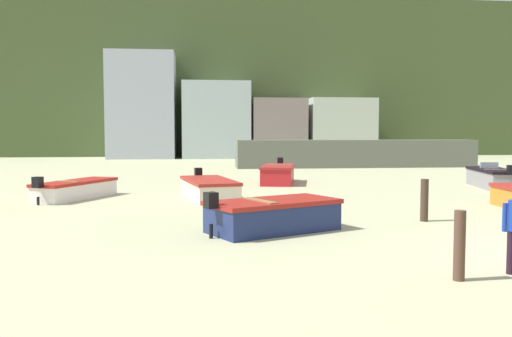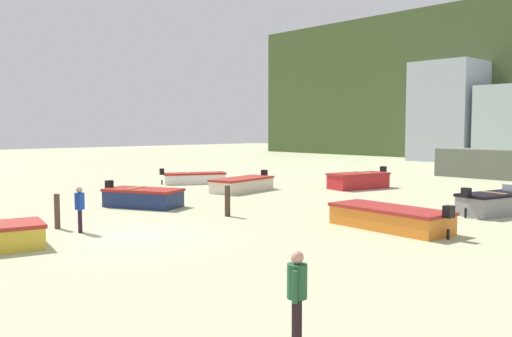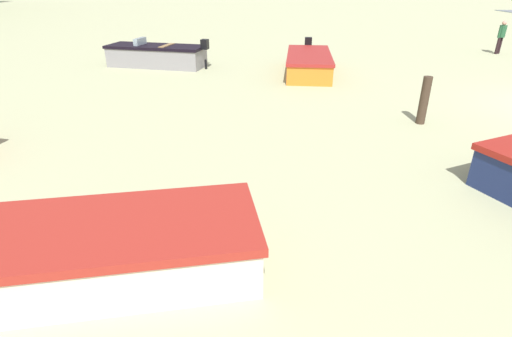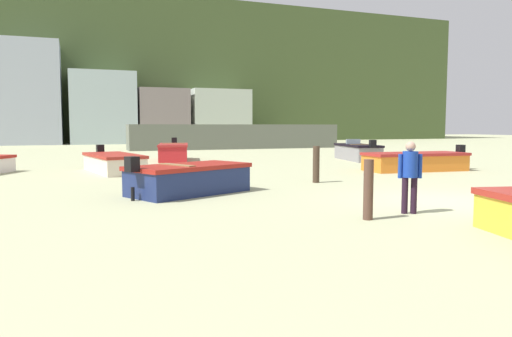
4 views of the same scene
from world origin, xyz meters
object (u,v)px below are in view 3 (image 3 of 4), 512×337
boat_cream_0 (96,251)px  boat_orange_5 (309,63)px  boat_grey_6 (157,56)px  beach_walker_foreground (502,35)px  mooring_post_near_water (424,101)px

boat_cream_0 → boat_orange_5: bearing=151.5°
boat_cream_0 → boat_grey_6: boat_grey_6 is taller
boat_cream_0 → beach_walker_foreground: size_ratio=2.81×
boat_orange_5 → boat_grey_6: 6.66m
boat_cream_0 → boat_orange_5: size_ratio=0.95×
boat_orange_5 → beach_walker_foreground: 11.36m
mooring_post_near_water → boat_grey_6: bearing=50.5°
boat_grey_6 → mooring_post_near_water: mooring_post_near_water is taller
boat_cream_0 → mooring_post_near_water: (6.29, -6.39, 0.24)m
boat_grey_6 → mooring_post_near_water: (-7.42, -9.01, 0.16)m
boat_grey_6 → mooring_post_near_water: size_ratio=3.65×
boat_orange_5 → mooring_post_near_water: mooring_post_near_water is taller
boat_orange_5 → beach_walker_foreground: size_ratio=2.97×
boat_orange_5 → beach_walker_foreground: beach_walker_foreground is taller
boat_orange_5 → mooring_post_near_water: (-6.20, -2.46, 0.23)m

